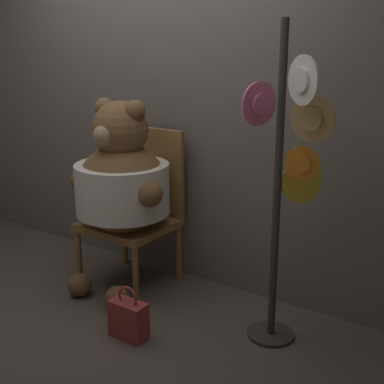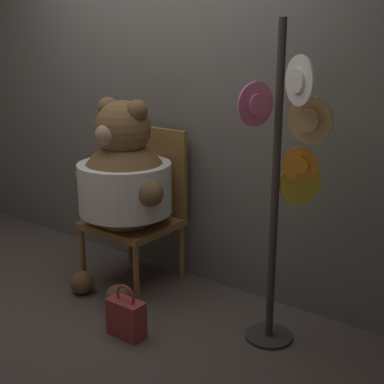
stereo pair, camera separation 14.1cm
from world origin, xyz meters
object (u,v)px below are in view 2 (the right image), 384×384
(hat_display_rack, at_px, (286,179))
(handbag_on_ground, at_px, (126,317))
(chair, at_px, (141,204))
(teddy_bear, at_px, (124,182))

(hat_display_rack, bearing_deg, handbag_on_ground, -146.69)
(hat_display_rack, height_order, handbag_on_ground, hat_display_rack)
(chair, bearing_deg, handbag_on_ground, -54.69)
(teddy_bear, height_order, handbag_on_ground, teddy_bear)
(chair, bearing_deg, hat_display_rack, -8.78)
(hat_display_rack, xyz_separation_m, handbag_on_ground, (-0.75, -0.49, -0.86))
(teddy_bear, xyz_separation_m, handbag_on_ground, (0.45, -0.48, -0.65))
(teddy_bear, relative_size, hat_display_rack, 0.74)
(handbag_on_ground, bearing_deg, teddy_bear, 133.09)
(hat_display_rack, bearing_deg, teddy_bear, -179.69)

